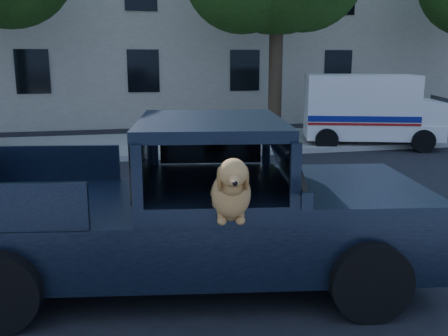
# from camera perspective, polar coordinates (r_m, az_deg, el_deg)

# --- Properties ---
(ground) EXTENTS (120.00, 120.00, 0.00)m
(ground) POSITION_cam_1_polar(r_m,az_deg,el_deg) (6.66, -10.10, -11.76)
(ground) COLOR black
(ground) RESTS_ON ground
(far_sidewalk) EXTENTS (60.00, 4.00, 0.15)m
(far_sidewalk) POSITION_cam_1_polar(r_m,az_deg,el_deg) (15.51, -11.66, 2.48)
(far_sidewalk) COLOR gray
(far_sidewalk) RESTS_ON ground
(lane_stripes) EXTENTS (21.60, 0.14, 0.01)m
(lane_stripes) POSITION_cam_1_polar(r_m,az_deg,el_deg) (10.10, 0.43, -3.04)
(lane_stripes) COLOR silver
(lane_stripes) RESTS_ON ground
(building_main) EXTENTS (26.00, 6.00, 9.00)m
(building_main) POSITION_cam_1_polar(r_m,az_deg,el_deg) (22.87, -4.66, 17.00)
(building_main) COLOR beige
(building_main) RESTS_ON ground
(pickup_truck) EXTENTS (5.90, 3.31, 2.01)m
(pickup_truck) POSITION_cam_1_polar(r_m,az_deg,el_deg) (6.17, -4.85, -6.80)
(pickup_truck) COLOR black
(pickup_truck) RESTS_ON ground
(mail_truck) EXTENTS (4.38, 3.01, 2.20)m
(mail_truck) POSITION_cam_1_polar(r_m,az_deg,el_deg) (16.06, 16.13, 5.78)
(mail_truck) COLOR silver
(mail_truck) RESTS_ON ground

